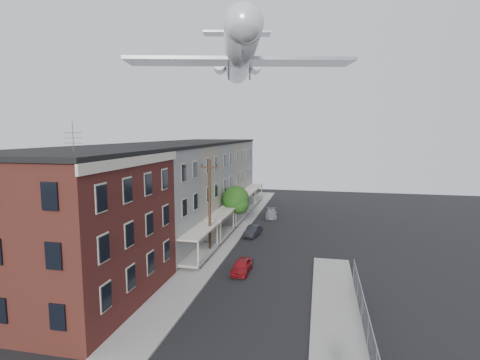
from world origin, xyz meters
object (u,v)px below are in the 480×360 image
Objects in this scene: utility_pole at (210,206)px; airplane at (239,55)px; car_near at (242,266)px; car_mid at (253,231)px; street_tree at (237,201)px; car_far at (271,214)px.

airplane is (0.31, 11.51, 15.71)m from utility_pole.
car_mid reaches higher than car_near.
airplane reaches higher than utility_pole.
utility_pole is 1.73× the size of street_tree.
car_mid is 20.39m from airplane.
car_far is 20.77m from airplane.
street_tree is 0.18× the size of airplane.
car_mid reaches higher than car_far.
car_mid is (2.74, 7.34, -4.10)m from utility_pole.
utility_pole reaches higher than street_tree.
utility_pole is at bearing -109.53° from car_far.
car_near reaches higher than car_far.
utility_pole is 8.84m from car_mid.
car_near is at bearing -96.79° from car_far.
car_mid is 0.94× the size of car_far.
car_mid is (2.42, -2.59, -2.88)m from street_tree.
car_far is (0.85, 9.34, -0.03)m from car_mid.
airplane is (-0.01, 1.59, 16.94)m from street_tree.
airplane reaches higher than car_near.
car_far is 0.13× the size of airplane.
car_mid is (-1.06, 11.00, 0.00)m from car_near.
airplane reaches higher than car_far.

